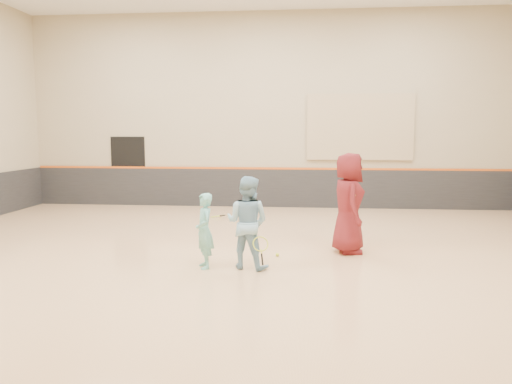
# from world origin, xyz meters

# --- Properties ---
(room) EXTENTS (15.04, 12.04, 6.22)m
(room) POSITION_xyz_m (0.00, 0.00, 0.81)
(room) COLOR tan
(room) RESTS_ON ground
(wainscot_back) EXTENTS (14.90, 0.04, 1.20)m
(wainscot_back) POSITION_xyz_m (0.00, 5.97, 0.60)
(wainscot_back) COLOR #232326
(wainscot_back) RESTS_ON floor
(accent_stripe) EXTENTS (14.90, 0.03, 0.06)m
(accent_stripe) POSITION_xyz_m (0.00, 5.96, 1.22)
(accent_stripe) COLOR #D85914
(accent_stripe) RESTS_ON wall_back
(acoustic_panel) EXTENTS (3.20, 0.08, 2.00)m
(acoustic_panel) POSITION_xyz_m (2.80, 5.95, 2.50)
(acoustic_panel) COLOR tan
(acoustic_panel) RESTS_ON wall_back
(doorway) EXTENTS (1.10, 0.05, 2.20)m
(doorway) POSITION_xyz_m (-4.50, 5.98, 1.10)
(doorway) COLOR black
(doorway) RESTS_ON floor
(girl) EXTENTS (0.48, 0.56, 1.31)m
(girl) POSITION_xyz_m (-0.58, -1.18, 0.65)
(girl) COLOR #72C5BE
(girl) RESTS_ON floor
(instructor) EXTENTS (0.92, 0.81, 1.61)m
(instructor) POSITION_xyz_m (0.15, -1.11, 0.80)
(instructor) COLOR #8DBEDA
(instructor) RESTS_ON floor
(young_man) EXTENTS (0.73, 1.02, 1.96)m
(young_man) POSITION_xyz_m (1.99, 0.19, 0.98)
(young_man) COLOR maroon
(young_man) RESTS_ON floor
(held_racket) EXTENTS (0.33, 0.33, 0.54)m
(held_racket) POSITION_xyz_m (0.41, -1.36, 0.49)
(held_racket) COLOR #D3E331
(held_racket) RESTS_ON instructor
(spare_racket) EXTENTS (0.68, 0.68, 0.17)m
(spare_racket) POSITION_xyz_m (-1.30, 3.99, 0.08)
(spare_racket) COLOR #BDE432
(spare_racket) RESTS_ON floor
(ball_under_racket) EXTENTS (0.07, 0.07, 0.07)m
(ball_under_racket) POSITION_xyz_m (0.63, -0.27, 0.03)
(ball_under_racket) COLOR #DBF037
(ball_under_racket) RESTS_ON floor
(ball_in_hand) EXTENTS (0.07, 0.07, 0.07)m
(ball_in_hand) POSITION_xyz_m (2.07, -0.04, 1.16)
(ball_in_hand) COLOR #C1D130
(ball_in_hand) RESTS_ON young_man
(ball_beside_spare) EXTENTS (0.07, 0.07, 0.07)m
(ball_beside_spare) POSITION_xyz_m (-0.52, 3.41, 0.03)
(ball_beside_spare) COLOR yellow
(ball_beside_spare) RESTS_ON floor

